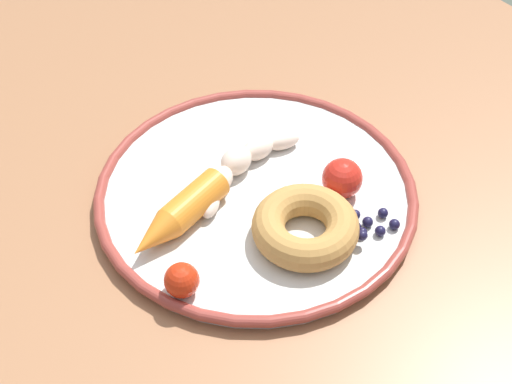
{
  "coord_description": "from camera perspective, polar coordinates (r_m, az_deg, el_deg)",
  "views": [
    {
      "loc": [
        0.51,
        -0.4,
        1.33
      ],
      "look_at": [
        0.06,
        -0.05,
        0.75
      ],
      "focal_mm": 53.9,
      "sensor_mm": 36.0,
      "label": 1
    }
  ],
  "objects": [
    {
      "name": "carrot_orange",
      "position": [
        0.77,
        -5.84,
        -1.8
      ],
      "size": [
        0.06,
        0.13,
        0.03
      ],
      "color": "orange",
      "rests_on": "plate"
    },
    {
      "name": "tomato_mid",
      "position": [
        0.72,
        -5.53,
        -6.54
      ],
      "size": [
        0.03,
        0.03,
        0.03
      ],
      "primitive_type": "sphere",
      "color": "red",
      "rests_on": "plate"
    },
    {
      "name": "tomato_near",
      "position": [
        0.81,
        6.42,
        1.01
      ],
      "size": [
        0.04,
        0.04,
        0.04
      ],
      "primitive_type": "sphere",
      "color": "red",
      "rests_on": "plate"
    },
    {
      "name": "banana",
      "position": [
        0.83,
        -1.16,
        2.02
      ],
      "size": [
        0.07,
        0.16,
        0.03
      ],
      "color": "beige",
      "rests_on": "plate"
    },
    {
      "name": "plate",
      "position": [
        0.82,
        -0.0,
        -0.14
      ],
      "size": [
        0.34,
        0.34,
        0.02
      ],
      "color": "silver",
      "rests_on": "dining_table"
    },
    {
      "name": "dining_table",
      "position": [
        0.94,
        0.05,
        -0.94
      ],
      "size": [
        1.07,
        0.95,
        0.74
      ],
      "color": "#9B6845",
      "rests_on": "ground_plane"
    },
    {
      "name": "blueberry_pile",
      "position": [
        0.78,
        8.37,
        -2.42
      ],
      "size": [
        0.05,
        0.06,
        0.02
      ],
      "color": "#191638",
      "rests_on": "plate"
    },
    {
      "name": "donut",
      "position": [
        0.76,
        3.69,
        -2.59
      ],
      "size": [
        0.14,
        0.14,
        0.03
      ],
      "primitive_type": "torus",
      "rotation": [
        0.0,
        0.0,
        2.71
      ],
      "color": "#B98543",
      "rests_on": "plate"
    }
  ]
}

